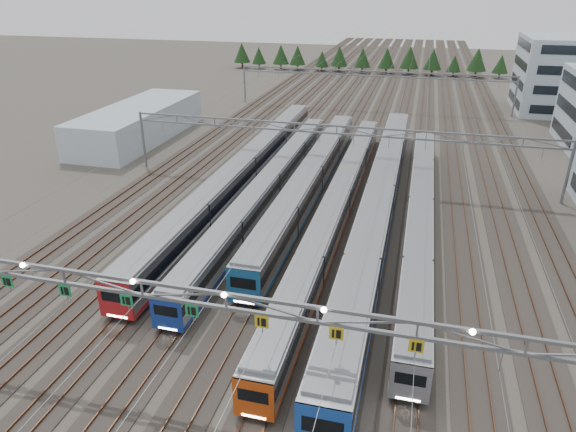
% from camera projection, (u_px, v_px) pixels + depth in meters
% --- Properties ---
extents(ground, '(400.00, 400.00, 0.00)m').
position_uv_depth(ground, '(232.00, 394.00, 33.81)').
color(ground, '#47423A').
rests_on(ground, ground).
extents(track_bed, '(54.00, 260.00, 5.42)m').
position_uv_depth(track_bed, '(378.00, 89.00, 121.12)').
color(track_bed, '#2D2823').
rests_on(track_bed, ground).
extents(train_a, '(2.99, 62.59, 3.90)m').
position_uv_depth(train_a, '(245.00, 170.00, 67.11)').
color(train_a, black).
rests_on(train_a, ground).
extents(train_b, '(2.62, 55.38, 3.40)m').
position_uv_depth(train_b, '(270.00, 186.00, 62.71)').
color(train_b, black).
rests_on(train_b, ground).
extents(train_c, '(2.95, 52.15, 3.85)m').
position_uv_depth(train_c, '(311.00, 179.00, 64.30)').
color(train_c, black).
rests_on(train_c, ground).
extents(train_d, '(2.63, 62.78, 3.42)m').
position_uv_depth(train_d, '(339.00, 202.00, 58.13)').
color(train_d, black).
rests_on(train_d, ground).
extents(train_e, '(3.17, 68.09, 4.14)m').
position_uv_depth(train_e, '(380.00, 199.00, 57.86)').
color(train_e, black).
rests_on(train_e, ground).
extents(train_f, '(2.62, 54.73, 3.41)m').
position_uv_depth(train_f, '(420.00, 211.00, 55.87)').
color(train_f, black).
rests_on(train_f, ground).
extents(gantry_near, '(56.36, 0.61, 8.08)m').
position_uv_depth(gantry_near, '(225.00, 305.00, 30.75)').
color(gantry_near, slate).
rests_on(gantry_near, ground).
extents(gantry_mid, '(56.36, 0.36, 8.00)m').
position_uv_depth(gantry_mid, '(336.00, 137.00, 66.31)').
color(gantry_mid, slate).
rests_on(gantry_mid, ground).
extents(gantry_far, '(56.36, 0.36, 8.00)m').
position_uv_depth(gantry_far, '(373.00, 78.00, 105.88)').
color(gantry_far, slate).
rests_on(gantry_far, ground).
extents(west_shed, '(10.00, 30.00, 5.52)m').
position_uv_depth(west_shed, '(139.00, 123.00, 87.23)').
color(west_shed, '#ABC1CC').
rests_on(west_shed, ground).
extents(treeline, '(81.20, 5.60, 7.02)m').
position_uv_depth(treeline, '(364.00, 58.00, 149.00)').
color(treeline, '#332114').
rests_on(treeline, ground).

